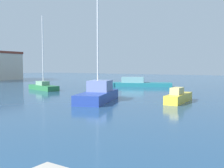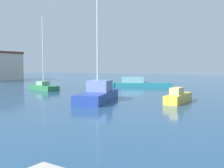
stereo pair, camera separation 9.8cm
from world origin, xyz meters
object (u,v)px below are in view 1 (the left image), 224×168
sailboat_green_mid_harbor (43,86)px  motorboat_yellow_far_left (178,97)px  sailboat_blue_behind_lamppost (98,93)px  motorboat_teal_distant_north (139,83)px

sailboat_green_mid_harbor → motorboat_yellow_far_left: (-2.02, -18.56, -0.03)m
sailboat_blue_behind_lamppost → sailboat_green_mid_harbor: bearing=68.2°
motorboat_yellow_far_left → sailboat_blue_behind_lamppost: (-2.95, 6.10, 0.20)m
sailboat_green_mid_harbor → motorboat_teal_distant_north: size_ratio=1.01×
sailboat_green_mid_harbor → motorboat_yellow_far_left: 18.67m
motorboat_yellow_far_left → motorboat_teal_distant_north: 17.91m
sailboat_green_mid_harbor → motorboat_teal_distant_north: 14.28m
sailboat_blue_behind_lamppost → motorboat_teal_distant_north: size_ratio=0.95×
motorboat_yellow_far_left → motorboat_teal_distant_north: size_ratio=0.49×
motorboat_teal_distant_north → motorboat_yellow_far_left: bearing=-142.1°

